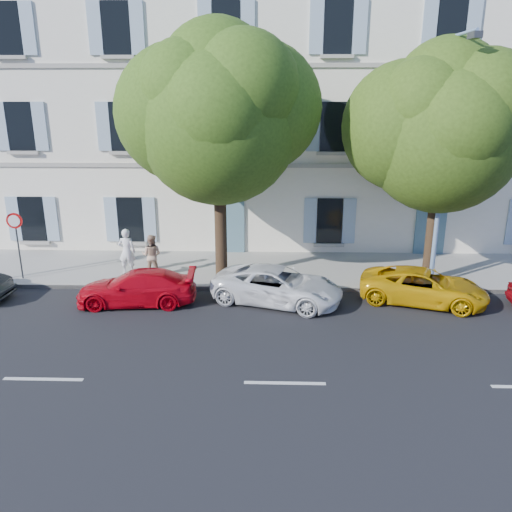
{
  "coord_description": "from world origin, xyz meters",
  "views": [
    {
      "loc": [
        -0.39,
        -14.76,
        6.59
      ],
      "look_at": [
        -0.89,
        2.0,
        1.4
      ],
      "focal_mm": 35.0,
      "sensor_mm": 36.0,
      "label": 1
    }
  ],
  "objects_px": {
    "tree_left": "(218,123)",
    "road_sign": "(16,232)",
    "car_red_coupe": "(137,287)",
    "car_white_coupe": "(277,285)",
    "pedestrian_a": "(127,251)",
    "tree_right": "(442,136)",
    "street_lamp": "(446,152)",
    "pedestrian_b": "(152,255)",
    "car_yellow_supercar": "(423,286)"
  },
  "relations": [
    {
      "from": "road_sign",
      "to": "street_lamp",
      "type": "height_order",
      "value": "street_lamp"
    },
    {
      "from": "road_sign",
      "to": "pedestrian_b",
      "type": "distance_m",
      "value": 5.01
    },
    {
      "from": "car_white_coupe",
      "to": "street_lamp",
      "type": "height_order",
      "value": "street_lamp"
    },
    {
      "from": "car_yellow_supercar",
      "to": "road_sign",
      "type": "relative_size",
      "value": 1.65
    },
    {
      "from": "car_red_coupe",
      "to": "street_lamp",
      "type": "bearing_deg",
      "value": 95.02
    },
    {
      "from": "car_red_coupe",
      "to": "street_lamp",
      "type": "relative_size",
      "value": 0.47
    },
    {
      "from": "road_sign",
      "to": "pedestrian_b",
      "type": "xyz_separation_m",
      "value": [
        4.87,
        0.54,
        -1.03
      ]
    },
    {
      "from": "car_yellow_supercar",
      "to": "pedestrian_a",
      "type": "relative_size",
      "value": 2.33
    },
    {
      "from": "tree_left",
      "to": "tree_right",
      "type": "relative_size",
      "value": 1.08
    },
    {
      "from": "pedestrian_b",
      "to": "street_lamp",
      "type": "bearing_deg",
      "value": -178.16
    },
    {
      "from": "road_sign",
      "to": "pedestrian_b",
      "type": "bearing_deg",
      "value": 6.35
    },
    {
      "from": "car_white_coupe",
      "to": "street_lamp",
      "type": "bearing_deg",
      "value": -58.81
    },
    {
      "from": "car_yellow_supercar",
      "to": "tree_left",
      "type": "bearing_deg",
      "value": 92.52
    },
    {
      "from": "car_red_coupe",
      "to": "tree_left",
      "type": "relative_size",
      "value": 0.45
    },
    {
      "from": "tree_right",
      "to": "road_sign",
      "type": "xyz_separation_m",
      "value": [
        -15.37,
        -0.29,
        -3.46
      ]
    },
    {
      "from": "pedestrian_a",
      "to": "pedestrian_b",
      "type": "distance_m",
      "value": 1.01
    },
    {
      "from": "street_lamp",
      "to": "tree_right",
      "type": "bearing_deg",
      "value": 88.81
    },
    {
      "from": "car_yellow_supercar",
      "to": "road_sign",
      "type": "xyz_separation_m",
      "value": [
        -14.66,
        1.58,
        1.41
      ]
    },
    {
      "from": "car_white_coupe",
      "to": "pedestrian_a",
      "type": "xyz_separation_m",
      "value": [
        -5.81,
        2.4,
        0.44
      ]
    },
    {
      "from": "car_red_coupe",
      "to": "car_white_coupe",
      "type": "height_order",
      "value": "car_white_coupe"
    },
    {
      "from": "tree_right",
      "to": "pedestrian_b",
      "type": "xyz_separation_m",
      "value": [
        -10.5,
        0.25,
        -4.49
      ]
    },
    {
      "from": "pedestrian_b",
      "to": "tree_left",
      "type": "bearing_deg",
      "value": -178.73
    },
    {
      "from": "car_yellow_supercar",
      "to": "pedestrian_a",
      "type": "bearing_deg",
      "value": 95.41
    },
    {
      "from": "road_sign",
      "to": "pedestrian_a",
      "type": "relative_size",
      "value": 1.42
    },
    {
      "from": "car_yellow_supercar",
      "to": "pedestrian_a",
      "type": "height_order",
      "value": "pedestrian_a"
    },
    {
      "from": "road_sign",
      "to": "car_yellow_supercar",
      "type": "bearing_deg",
      "value": -6.13
    },
    {
      "from": "car_yellow_supercar",
      "to": "road_sign",
      "type": "bearing_deg",
      "value": 101.14
    },
    {
      "from": "pedestrian_a",
      "to": "car_yellow_supercar",
      "type": "bearing_deg",
      "value": 169.28
    },
    {
      "from": "car_white_coupe",
      "to": "tree_left",
      "type": "relative_size",
      "value": 0.5
    },
    {
      "from": "tree_left",
      "to": "road_sign",
      "type": "distance_m",
      "value": 8.53
    },
    {
      "from": "car_white_coupe",
      "to": "street_lamp",
      "type": "relative_size",
      "value": 0.52
    },
    {
      "from": "tree_right",
      "to": "street_lamp",
      "type": "xyz_separation_m",
      "value": [
        -0.01,
        -0.63,
        -0.47
      ]
    },
    {
      "from": "pedestrian_b",
      "to": "car_white_coupe",
      "type": "bearing_deg",
      "value": 161.57
    },
    {
      "from": "car_red_coupe",
      "to": "road_sign",
      "type": "relative_size",
      "value": 1.57
    },
    {
      "from": "tree_left",
      "to": "pedestrian_b",
      "type": "distance_m",
      "value": 5.63
    },
    {
      "from": "street_lamp",
      "to": "pedestrian_b",
      "type": "xyz_separation_m",
      "value": [
        -10.49,
        0.88,
        -4.02
      ]
    },
    {
      "from": "car_red_coupe",
      "to": "road_sign",
      "type": "xyz_separation_m",
      "value": [
        -4.92,
        1.95,
        1.41
      ]
    },
    {
      "from": "tree_left",
      "to": "pedestrian_a",
      "type": "xyz_separation_m",
      "value": [
        -3.7,
        0.4,
        -4.83
      ]
    },
    {
      "from": "car_white_coupe",
      "to": "car_yellow_supercar",
      "type": "height_order",
      "value": "car_white_coupe"
    },
    {
      "from": "car_red_coupe",
      "to": "tree_right",
      "type": "bearing_deg",
      "value": 98.34
    },
    {
      "from": "car_red_coupe",
      "to": "car_yellow_supercar",
      "type": "height_order",
      "value": "car_yellow_supercar"
    },
    {
      "from": "car_white_coupe",
      "to": "pedestrian_b",
      "type": "bearing_deg",
      "value": 82.5
    },
    {
      "from": "car_white_coupe",
      "to": "pedestrian_b",
      "type": "height_order",
      "value": "pedestrian_b"
    },
    {
      "from": "tree_left",
      "to": "road_sign",
      "type": "xyz_separation_m",
      "value": [
        -7.59,
        -0.29,
        -3.89
      ]
    },
    {
      "from": "tree_right",
      "to": "road_sign",
      "type": "distance_m",
      "value": 15.76
    },
    {
      "from": "car_white_coupe",
      "to": "tree_left",
      "type": "height_order",
      "value": "tree_left"
    },
    {
      "from": "pedestrian_b",
      "to": "pedestrian_a",
      "type": "bearing_deg",
      "value": -1.76
    },
    {
      "from": "pedestrian_b",
      "to": "tree_right",
      "type": "bearing_deg",
      "value": -174.74
    },
    {
      "from": "tree_right",
      "to": "street_lamp",
      "type": "relative_size",
      "value": 0.97
    },
    {
      "from": "car_red_coupe",
      "to": "street_lamp",
      "type": "xyz_separation_m",
      "value": [
        10.44,
        1.62,
        4.39
      ]
    }
  ]
}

